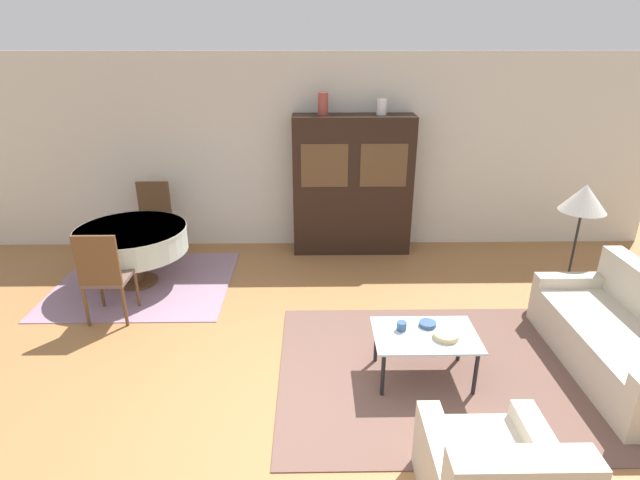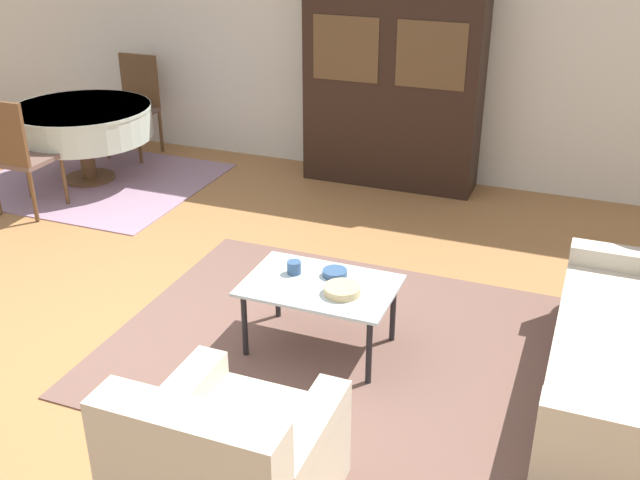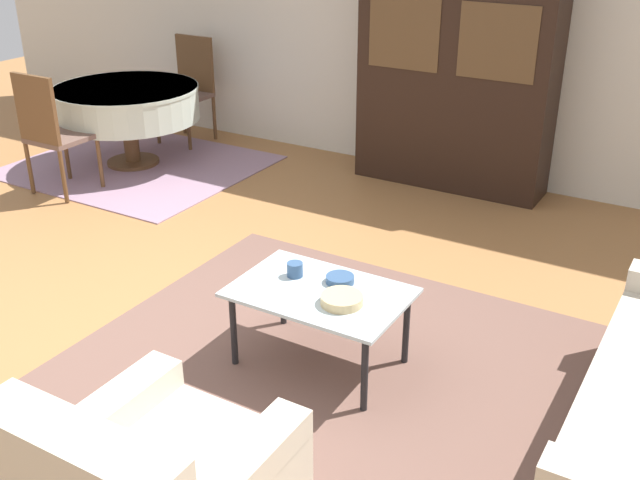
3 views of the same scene
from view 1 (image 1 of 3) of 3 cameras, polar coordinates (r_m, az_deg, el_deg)
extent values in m
plane|color=#9E6B3D|center=(4.37, -2.47, -18.83)|extent=(14.00, 14.00, 0.00)
cube|color=beige|center=(7.09, -1.93, 9.87)|extent=(10.00, 0.06, 2.70)
cube|color=brown|center=(4.86, 12.68, -14.50)|extent=(2.81, 2.25, 0.01)
cube|color=gray|center=(6.63, -19.43, -4.71)|extent=(2.13, 1.85, 0.01)
cube|color=beige|center=(5.40, 30.85, -10.69)|extent=(0.87, 1.86, 0.43)
cube|color=beige|center=(5.91, 27.34, -4.11)|extent=(0.87, 0.16, 0.12)
cube|color=beige|center=(3.41, 13.86, -22.94)|extent=(0.16, 0.88, 0.12)
cube|color=beige|center=(3.62, 24.61, -21.50)|extent=(0.16, 0.88, 0.12)
cylinder|color=black|center=(4.40, 7.20, -14.94)|extent=(0.04, 0.04, 0.43)
cylinder|color=black|center=(4.57, 17.36, -14.30)|extent=(0.04, 0.04, 0.43)
cylinder|color=black|center=(4.79, 6.43, -11.45)|extent=(0.04, 0.04, 0.43)
cylinder|color=black|center=(4.95, 15.70, -11.02)|extent=(0.04, 0.04, 0.43)
cube|color=silver|center=(4.54, 11.96, -10.59)|extent=(0.91, 0.60, 0.02)
cube|color=black|center=(6.95, 3.71, 6.23)|extent=(1.63, 0.44, 1.92)
cube|color=brown|center=(6.62, 0.52, 8.49)|extent=(0.62, 0.01, 0.57)
cube|color=brown|center=(6.69, 7.30, 8.44)|extent=(0.62, 0.01, 0.57)
cylinder|color=brown|center=(6.67, -20.04, -4.45)|extent=(0.48, 0.48, 0.03)
cylinder|color=brown|center=(6.59, -20.26, -2.91)|extent=(0.14, 0.14, 0.42)
cylinder|color=beige|center=(6.45, -20.69, 0.00)|extent=(1.30, 1.30, 0.30)
cylinder|color=beige|center=(6.40, -20.85, 1.12)|extent=(1.31, 1.31, 0.03)
cylinder|color=brown|center=(6.17, -23.73, -5.13)|extent=(0.04, 0.04, 0.44)
cylinder|color=brown|center=(6.02, -20.18, -5.23)|extent=(0.04, 0.04, 0.44)
cylinder|color=brown|center=(5.84, -25.16, -6.93)|extent=(0.04, 0.04, 0.44)
cylinder|color=brown|center=(5.69, -21.42, -7.09)|extent=(0.04, 0.04, 0.44)
cube|color=brown|center=(5.82, -22.98, -3.98)|extent=(0.44, 0.44, 0.04)
cube|color=brown|center=(5.54, -24.14, -2.17)|extent=(0.44, 0.04, 0.54)
cylinder|color=brown|center=(7.03, -17.25, -0.83)|extent=(0.04, 0.04, 0.44)
cylinder|color=brown|center=(7.16, -20.36, -0.83)|extent=(0.04, 0.04, 0.44)
cylinder|color=brown|center=(7.39, -16.44, 0.40)|extent=(0.04, 0.04, 0.44)
cylinder|color=brown|center=(7.51, -19.41, 0.38)|extent=(0.04, 0.04, 0.44)
cube|color=brown|center=(7.19, -18.60, 1.57)|extent=(0.44, 0.44, 0.04)
cube|color=brown|center=(7.28, -18.43, 4.28)|extent=(0.44, 0.04, 0.54)
cylinder|color=black|center=(6.62, 26.09, -5.79)|extent=(0.28, 0.28, 0.02)
cylinder|color=black|center=(6.40, 26.92, -1.40)|extent=(0.03, 0.03, 1.08)
cone|color=beige|center=(6.19, 27.98, 4.26)|extent=(0.50, 0.50, 0.30)
cylinder|color=#33517A|center=(4.53, 9.31, -9.68)|extent=(0.09, 0.09, 0.08)
cylinder|color=tan|center=(4.51, 14.22, -10.53)|extent=(0.22, 0.22, 0.05)
cylinder|color=#33517A|center=(4.64, 12.20, -9.38)|extent=(0.15, 0.15, 0.04)
cylinder|color=#9E4238|center=(6.70, 0.35, 15.31)|extent=(0.13, 0.13, 0.29)
cylinder|color=white|center=(6.77, 7.06, 14.88)|extent=(0.13, 0.13, 0.21)
camera|label=2|loc=(2.43, 86.04, -4.64)|focal=42.00mm
camera|label=3|loc=(2.87, 70.82, -3.28)|focal=42.00mm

